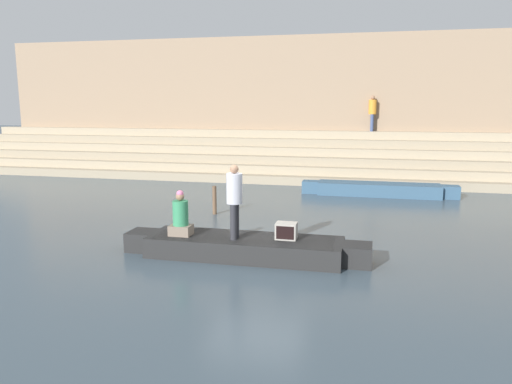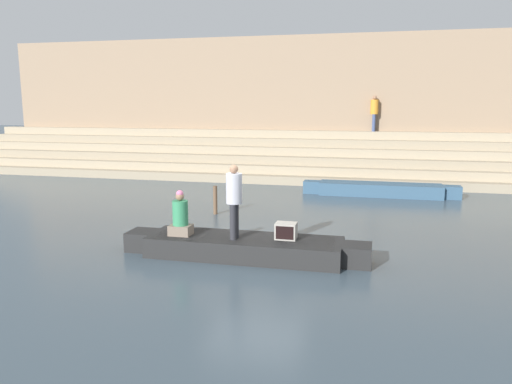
# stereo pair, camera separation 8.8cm
# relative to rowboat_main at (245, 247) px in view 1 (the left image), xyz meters

# --- Properties ---
(ground_plane) EXTENTS (120.00, 120.00, 0.00)m
(ground_plane) POSITION_rel_rowboat_main_xyz_m (0.11, 0.74, -0.26)
(ground_plane) COLOR #3D4C56
(ghat_steps) EXTENTS (36.00, 3.35, 2.30)m
(ghat_steps) POSITION_rel_rowboat_main_xyz_m (0.11, 12.81, 0.58)
(ghat_steps) COLOR gray
(ghat_steps) RESTS_ON ground
(back_wall) EXTENTS (34.20, 1.28, 6.97)m
(back_wall) POSITION_rel_rowboat_main_xyz_m (0.11, 14.61, 3.20)
(back_wall) COLOR #937A60
(back_wall) RESTS_ON ground
(rowboat_main) EXTENTS (5.98, 1.50, 0.48)m
(rowboat_main) POSITION_rel_rowboat_main_xyz_m (0.00, 0.00, 0.00)
(rowboat_main) COLOR black
(rowboat_main) RESTS_ON ground
(person_standing) EXTENTS (0.38, 0.38, 1.77)m
(person_standing) POSITION_rel_rowboat_main_xyz_m (-0.20, -0.14, 1.24)
(person_standing) COLOR #28282D
(person_standing) RESTS_ON rowboat_main
(person_rowing) EXTENTS (0.53, 0.41, 1.11)m
(person_rowing) POSITION_rel_rowboat_main_xyz_m (-1.57, -0.13, 0.66)
(person_rowing) COLOR #756656
(person_rowing) RESTS_ON rowboat_main
(tv_set) EXTENTS (0.50, 0.39, 0.39)m
(tv_set) POSITION_rel_rowboat_main_xyz_m (0.99, 0.12, 0.42)
(tv_set) COLOR #9E998E
(tv_set) RESTS_ON rowboat_main
(moored_boat_shore) EXTENTS (6.10, 1.06, 0.50)m
(moored_boat_shore) POSITION_rel_rowboat_main_xyz_m (3.19, 9.06, 0.01)
(moored_boat_shore) COLOR #33516B
(moored_boat_shore) RESTS_ON ground
(mooring_post) EXTENTS (0.13, 0.13, 0.95)m
(mooring_post) POSITION_rel_rowboat_main_xyz_m (-2.15, 4.31, 0.22)
(mooring_post) COLOR brown
(mooring_post) RESTS_ON ground
(person_on_steps) EXTENTS (0.37, 0.37, 1.70)m
(person_on_steps) POSITION_rel_rowboat_main_xyz_m (2.81, 13.74, 3.02)
(person_on_steps) COLOR #3D4C75
(person_on_steps) RESTS_ON ghat_steps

